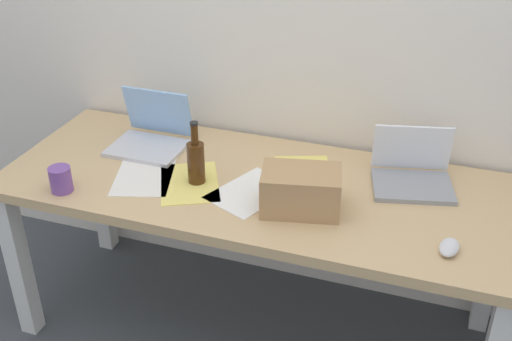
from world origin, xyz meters
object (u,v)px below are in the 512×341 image
at_px(laptop_right, 412,174).
at_px(coffee_mug, 61,179).
at_px(desk, 256,202).
at_px(beer_bottle, 196,161).
at_px(cardboard_box, 301,190).
at_px(laptop_left, 151,136).
at_px(computer_mouse, 449,247).

bearing_deg(laptop_right, coffee_mug, -158.88).
distance_m(desk, beer_bottle, 0.28).
distance_m(desk, laptop_right, 0.59).
relative_size(laptop_right, cardboard_box, 1.24).
xyz_separation_m(laptop_left, laptop_right, (1.05, 0.04, -0.01)).
height_order(laptop_right, computer_mouse, laptop_right).
xyz_separation_m(desk, beer_bottle, (-0.21, -0.07, 0.18)).
bearing_deg(laptop_right, computer_mouse, -67.27).
xyz_separation_m(beer_bottle, cardboard_box, (0.41, -0.05, -0.02)).
height_order(computer_mouse, coffee_mug, coffee_mug).
height_order(desk, cardboard_box, cardboard_box).
bearing_deg(coffee_mug, desk, 23.71).
relative_size(desk, computer_mouse, 19.20).
relative_size(laptop_right, beer_bottle, 1.36).
bearing_deg(beer_bottle, computer_mouse, -8.60).
distance_m(desk, computer_mouse, 0.75).
xyz_separation_m(laptop_left, computer_mouse, (1.21, -0.35, -0.03)).
distance_m(laptop_right, cardboard_box, 0.46).
bearing_deg(laptop_left, coffee_mug, -109.10).
bearing_deg(cardboard_box, desk, 149.39).
height_order(laptop_left, cardboard_box, laptop_left).
relative_size(laptop_left, beer_bottle, 1.20).
bearing_deg(computer_mouse, desk, 172.17).
height_order(desk, coffee_mug, coffee_mug).
bearing_deg(beer_bottle, laptop_left, 144.76).
bearing_deg(laptop_right, laptop_left, -177.84).
relative_size(laptop_right, computer_mouse, 3.34).
bearing_deg(beer_bottle, cardboard_box, -7.02).
relative_size(desk, laptop_left, 6.51).
bearing_deg(laptop_left, beer_bottle, -35.24).
distance_m(laptop_left, beer_bottle, 0.36).
bearing_deg(coffee_mug, beer_bottle, 26.12).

